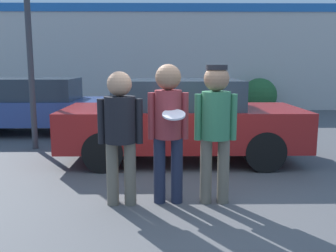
# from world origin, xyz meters

# --- Properties ---
(ground_plane) EXTENTS (56.00, 56.00, 0.00)m
(ground_plane) POSITION_xyz_m (0.00, 0.00, 0.00)
(ground_plane) COLOR #4C4C4F
(storefront_building) EXTENTS (24.00, 0.22, 3.95)m
(storefront_building) POSITION_xyz_m (0.00, 9.70, 2.01)
(storefront_building) COLOR beige
(storefront_building) RESTS_ON ground
(person_left) EXTENTS (0.55, 0.38, 1.67)m
(person_left) POSITION_xyz_m (-0.68, -0.09, 1.00)
(person_left) COLOR #665B4C
(person_left) RESTS_ON ground
(person_middle_with_frisbee) EXTENTS (0.50, 0.55, 1.76)m
(person_middle_with_frisbee) POSITION_xyz_m (-0.09, -0.03, 1.06)
(person_middle_with_frisbee) COLOR #1E2338
(person_middle_with_frisbee) RESTS_ON ground
(person_right) EXTENTS (0.53, 0.36, 1.75)m
(person_right) POSITION_xyz_m (0.49, -0.05, 1.06)
(person_right) COLOR #665B4C
(person_right) RESTS_ON ground
(parked_car_near) EXTENTS (4.29, 1.84, 1.48)m
(parked_car_near) POSITION_xyz_m (0.17, 2.17, 0.76)
(parked_car_near) COLOR maroon
(parked_car_near) RESTS_ON ground
(parked_car_far) EXTENTS (4.31, 1.81, 1.40)m
(parked_car_far) POSITION_xyz_m (-3.44, 4.96, 0.71)
(parked_car_far) COLOR #334784
(parked_car_far) RESTS_ON ground
(shrub) EXTENTS (1.25, 1.25, 1.25)m
(shrub) POSITION_xyz_m (3.34, 8.88, 0.63)
(shrub) COLOR #285B2D
(shrub) RESTS_ON ground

